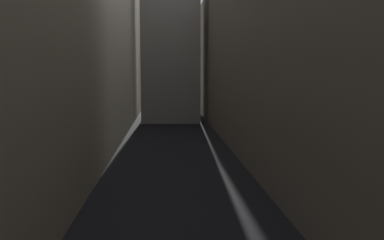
{
  "coord_description": "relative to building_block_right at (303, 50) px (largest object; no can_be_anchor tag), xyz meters",
  "views": [
    {
      "loc": [
        -0.78,
        10.04,
        7.55
      ],
      "look_at": [
        0.0,
        22.32,
        6.13
      ],
      "focal_mm": 39.34,
      "sensor_mm": 36.0,
      "label": 1
    }
  ],
  "objects": [
    {
      "name": "building_block_left",
      "position": [
        -22.92,
        0.0,
        3.27
      ],
      "size": [
        10.08,
        108.0,
        25.72
      ],
      "primitive_type": "cube",
      "color": "gray",
      "rests_on": "ground"
    },
    {
      "name": "building_block_right",
      "position": [
        0.0,
        0.0,
        0.0
      ],
      "size": [
        13.76,
        108.0,
        19.18
      ],
      "primitive_type": "cube",
      "color": "#756B5B",
      "rests_on": "ground"
    },
    {
      "name": "ground_plane",
      "position": [
        -12.38,
        -2.0,
        -9.59
      ],
      "size": [
        264.0,
        264.0,
        0.0
      ],
      "primitive_type": "plane",
      "color": "black"
    }
  ]
}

